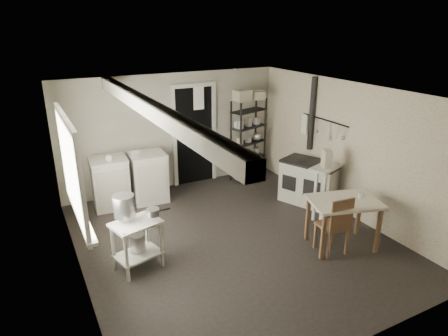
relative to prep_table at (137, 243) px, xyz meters
name	(u,v)px	position (x,y,z in m)	size (l,w,h in m)	color
floor	(233,239)	(1.53, 0.07, -0.40)	(5.00, 5.00, 0.00)	black
ceiling	(234,93)	(1.53, 0.07, 1.90)	(5.00, 5.00, 0.00)	silver
wall_back	(173,132)	(1.53, 2.57, 0.75)	(4.50, 0.02, 2.30)	#ABA692
wall_front	(360,254)	(1.53, -2.43, 0.75)	(4.50, 0.02, 2.30)	#ABA692
wall_left	(73,201)	(-0.72, 0.07, 0.75)	(0.02, 5.00, 2.30)	#ABA692
wall_right	(348,150)	(3.78, 0.07, 0.75)	(0.02, 5.00, 2.30)	#ABA692
window	(70,169)	(-0.69, 0.27, 1.10)	(0.12, 1.76, 1.28)	beige
doorway	(195,136)	(1.98, 2.54, 0.60)	(0.96, 0.10, 2.08)	beige
ceiling_beam	(150,109)	(0.33, 0.07, 1.80)	(0.18, 5.00, 0.18)	beige
wallpaper_panel	(348,150)	(3.77, 0.07, 0.75)	(0.01, 5.00, 2.30)	beige
utensil_rail	(324,120)	(3.72, 0.67, 1.15)	(0.06, 1.20, 0.44)	#B8B7BA
prep_table	(137,243)	(0.00, 0.00, 0.00)	(0.62, 0.45, 0.71)	beige
stockpot	(124,206)	(-0.11, 0.09, 0.54)	(0.28, 0.28, 0.30)	#B8B7BA
saucepan	(153,212)	(0.22, -0.08, 0.45)	(0.17, 0.17, 0.10)	#B8B7BA
bucket	(137,242)	(0.01, 0.04, -0.02)	(0.21, 0.21, 0.23)	#B8B7BA
base_cabinets	(130,180)	(0.48, 2.14, 0.06)	(1.41, 0.61, 0.93)	beige
mixing_bowl	(135,154)	(0.61, 2.14, 0.55)	(0.28, 0.28, 0.07)	white
counter_cup	(109,159)	(0.12, 2.00, 0.57)	(0.13, 0.13, 0.10)	white
shelf_rack	(248,135)	(3.09, 2.26, 0.55)	(0.81, 0.31, 1.71)	black
shelf_jar	(237,117)	(2.81, 2.26, 0.97)	(0.09, 0.09, 0.19)	white
storage_box_a	(242,86)	(2.90, 2.21, 1.61)	(0.32, 0.28, 0.22)	beige
storage_box_b	(258,85)	(3.27, 2.21, 1.59)	(0.26, 0.24, 0.17)	beige
stove	(310,181)	(3.45, 0.60, 0.04)	(0.57, 1.03, 0.81)	beige
stovepipe	(312,114)	(3.72, 1.01, 1.19)	(0.11, 0.11, 1.46)	black
side_ledge	(323,192)	(3.33, 0.09, 0.03)	(0.59, 0.32, 0.91)	beige
oats_box	(326,162)	(3.30, 0.06, 0.61)	(0.12, 0.20, 0.30)	beige
work_table	(342,223)	(2.89, -0.84, -0.02)	(1.00, 0.70, 0.76)	beige
table_cup	(361,196)	(3.14, -0.90, 0.41)	(0.10, 0.10, 0.09)	white
chair	(333,222)	(2.65, -0.89, 0.08)	(0.38, 0.40, 0.92)	brown
flour_sack	(241,170)	(2.85, 2.13, -0.16)	(0.44, 0.37, 0.53)	white
floor_crock	(322,215)	(3.22, -0.05, -0.33)	(0.11, 0.11, 0.14)	white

